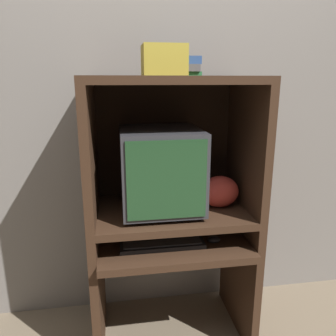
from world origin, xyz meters
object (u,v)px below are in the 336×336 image
at_px(mouse, 214,240).
at_px(snack_bag, 220,191).
at_px(keyboard, 162,243).
at_px(storage_box, 164,60).
at_px(crt_monitor, 161,169).
at_px(book_stack, 179,66).

bearing_deg(mouse, snack_bag, 63.63).
height_order(keyboard, storage_box, storage_box).
bearing_deg(crt_monitor, keyboard, -95.27).
bearing_deg(keyboard, snack_bag, 16.61).
xyz_separation_m(keyboard, book_stack, (0.11, 0.16, 0.85)).
bearing_deg(keyboard, crt_monitor, 84.73).
bearing_deg(snack_bag, crt_monitor, 177.95).
distance_m(mouse, snack_bag, 0.25).
distance_m(snack_bag, book_stack, 0.66).
bearing_deg(keyboard, mouse, -3.23).
distance_m(keyboard, mouse, 0.26).
bearing_deg(mouse, book_stack, 131.84).
relative_size(keyboard, storage_box, 2.13).
height_order(crt_monitor, book_stack, book_stack).
distance_m(snack_bag, storage_box, 0.71).
bearing_deg(keyboard, book_stack, 55.01).
relative_size(mouse, snack_bag, 0.33).
bearing_deg(crt_monitor, storage_box, -65.82).
height_order(snack_bag, book_stack, book_stack).
xyz_separation_m(keyboard, mouse, (0.26, -0.01, 0.00)).
bearing_deg(book_stack, keyboard, -124.99).
xyz_separation_m(crt_monitor, keyboard, (-0.01, -0.11, -0.35)).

